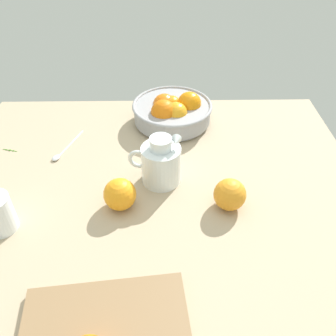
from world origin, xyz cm
name	(u,v)px	position (x,y,z in cm)	size (l,w,h in cm)	color
ground_plane	(155,194)	(0.00, 0.00, -1.50)	(122.34, 102.89, 3.00)	tan
fruit_bowl	(172,111)	(5.92, 35.14, 4.86)	(28.21, 28.21, 11.51)	#99999E
juice_pitcher	(161,165)	(1.81, 4.41, 5.69)	(15.30, 11.37, 15.79)	white
loose_orange_0	(230,195)	(20.07, -6.63, 4.35)	(8.69, 8.69, 8.69)	orange
loose_orange_1	(120,194)	(-9.07, -6.10, 4.38)	(8.75, 8.75, 8.75)	orange
spoon	(64,150)	(-29.83, 18.92, 0.42)	(7.63, 17.40, 1.00)	silver
herb_sprig_0	(10,150)	(-47.47, 19.42, 0.26)	(5.01, 1.58, 0.84)	#538630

